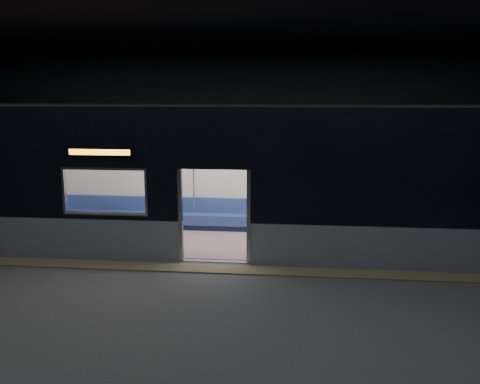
# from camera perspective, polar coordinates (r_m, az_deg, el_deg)

# --- Properties ---
(station_floor) EXTENTS (24.00, 14.00, 0.01)m
(station_floor) POSITION_cam_1_polar(r_m,az_deg,el_deg) (10.23, -3.75, -9.76)
(station_floor) COLOR #47494C
(station_floor) RESTS_ON ground
(station_envelope) EXTENTS (24.00, 14.00, 5.00)m
(station_envelope) POSITION_cam_1_polar(r_m,az_deg,el_deg) (9.57, -4.03, 11.25)
(station_envelope) COLOR black
(station_envelope) RESTS_ON station_floor
(tactile_strip) EXTENTS (22.80, 0.50, 0.03)m
(tactile_strip) POSITION_cam_1_polar(r_m,az_deg,el_deg) (10.74, -3.25, -8.63)
(tactile_strip) COLOR #8C7F59
(tactile_strip) RESTS_ON station_floor
(metro_car) EXTENTS (18.00, 3.04, 3.35)m
(metro_car) POSITION_cam_1_polar(r_m,az_deg,el_deg) (12.21, -1.86, 2.66)
(metro_car) COLOR #90A4AB
(metro_car) RESTS_ON station_floor
(passenger) EXTENTS (0.49, 0.79, 1.48)m
(passenger) POSITION_cam_1_polar(r_m,az_deg,el_deg) (13.29, 9.43, -1.18)
(passenger) COLOR black
(passenger) RESTS_ON metro_car
(handbag) EXTENTS (0.31, 0.26, 0.15)m
(handbag) POSITION_cam_1_polar(r_m,az_deg,el_deg) (13.07, 9.33, -2.02)
(handbag) COLOR black
(handbag) RESTS_ON passenger
(transit_map) EXTENTS (1.08, 0.03, 0.70)m
(transit_map) POSITION_cam_1_polar(r_m,az_deg,el_deg) (13.78, 18.53, 1.61)
(transit_map) COLOR white
(transit_map) RESTS_ON metro_car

